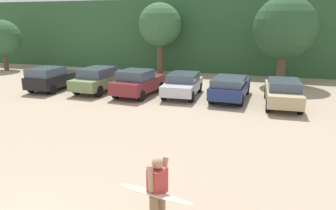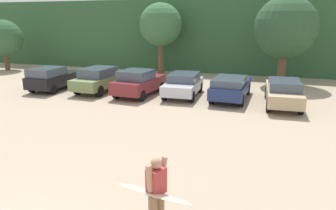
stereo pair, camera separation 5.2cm
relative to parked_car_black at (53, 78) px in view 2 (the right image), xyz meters
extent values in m
cube|color=#2D5633|center=(8.77, 15.96, 2.35)|extent=(108.00, 12.00, 6.33)
cylinder|color=brown|center=(-9.72, 6.01, -0.05)|extent=(0.42, 0.42, 1.53)
sphere|color=#2D5633|center=(-9.72, 6.01, 2.13)|extent=(3.32, 3.32, 3.32)
cylinder|color=brown|center=(4.80, 8.13, 0.52)|extent=(0.52, 0.52, 2.66)
sphere|color=#38663D|center=(4.80, 8.13, 3.36)|extent=(3.56, 3.56, 3.56)
cylinder|color=brown|center=(14.54, 6.57, 0.28)|extent=(0.58, 0.58, 2.19)
sphere|color=#284C2D|center=(14.54, 6.57, 3.22)|extent=(4.33, 4.33, 4.33)
cube|color=black|center=(0.00, 0.19, -0.14)|extent=(1.82, 4.00, 0.74)
cube|color=#3F4C5B|center=(0.01, -0.58, 0.49)|extent=(1.66, 2.14, 0.53)
cylinder|color=black|center=(-0.82, 1.50, -0.51)|extent=(0.23, 0.61, 0.61)
cylinder|color=black|center=(0.79, 1.51, -0.51)|extent=(0.23, 0.61, 0.61)
cylinder|color=black|center=(-0.79, -1.13, -0.51)|extent=(0.23, 0.61, 0.61)
cylinder|color=black|center=(0.81, -1.11, -0.51)|extent=(0.23, 0.61, 0.61)
cube|color=#6B7F4C|center=(3.23, 0.77, -0.13)|extent=(2.07, 4.82, 0.67)
cube|color=#3F4C5B|center=(3.21, 0.38, 0.49)|extent=(1.79, 2.38, 0.57)
cylinder|color=black|center=(2.51, 2.38, -0.47)|extent=(0.26, 0.71, 0.70)
cylinder|color=black|center=(4.13, 2.28, -0.47)|extent=(0.26, 0.71, 0.70)
cylinder|color=black|center=(2.33, -0.74, -0.47)|extent=(0.26, 0.71, 0.70)
cylinder|color=black|center=(3.95, -0.83, -0.47)|extent=(0.26, 0.71, 0.70)
cube|color=maroon|center=(6.08, 0.34, -0.12)|extent=(2.20, 4.22, 0.74)
cube|color=#3F4C5B|center=(6.05, -0.04, 0.53)|extent=(1.88, 2.04, 0.55)
cylinder|color=black|center=(5.35, 1.75, -0.48)|extent=(0.27, 0.67, 0.66)
cylinder|color=black|center=(7.03, 1.62, -0.48)|extent=(0.27, 0.67, 0.66)
cylinder|color=black|center=(5.13, -0.93, -0.48)|extent=(0.27, 0.67, 0.66)
cylinder|color=black|center=(6.82, -1.07, -0.48)|extent=(0.27, 0.67, 0.66)
cube|color=silver|center=(8.76, 0.88, -0.18)|extent=(1.97, 4.08, 0.60)
cube|color=#3F4C5B|center=(8.75, 1.05, 0.35)|extent=(1.75, 2.27, 0.47)
cylinder|color=black|center=(7.89, 2.17, -0.48)|extent=(0.25, 0.67, 0.66)
cylinder|color=black|center=(9.52, 2.24, -0.48)|extent=(0.25, 0.67, 0.66)
cylinder|color=black|center=(8.00, -0.48, -0.48)|extent=(0.25, 0.67, 0.66)
cylinder|color=black|center=(9.63, -0.41, -0.48)|extent=(0.25, 0.67, 0.66)
cube|color=navy|center=(11.63, 1.06, -0.14)|extent=(1.99, 4.63, 0.65)
cube|color=#3F4C5B|center=(11.60, 0.33, 0.39)|extent=(1.77, 2.64, 0.41)
cylinder|color=black|center=(10.87, 2.59, -0.47)|extent=(0.25, 0.70, 0.69)
cylinder|color=black|center=(12.50, 2.53, -0.47)|extent=(0.25, 0.70, 0.69)
cylinder|color=black|center=(10.75, -0.42, -0.47)|extent=(0.25, 0.70, 0.69)
cylinder|color=black|center=(12.39, -0.48, -0.47)|extent=(0.25, 0.70, 0.69)
cube|color=tan|center=(14.50, 0.48, -0.15)|extent=(1.92, 4.77, 0.65)
cube|color=#3F4C5B|center=(14.52, 0.13, 0.41)|extent=(1.68, 2.39, 0.48)
cylinder|color=black|center=(13.66, 2.00, -0.48)|extent=(0.25, 0.68, 0.68)
cylinder|color=black|center=(15.21, 2.06, -0.48)|extent=(0.25, 0.68, 0.68)
cylinder|color=black|center=(13.80, -1.10, -0.48)|extent=(0.25, 0.68, 0.68)
cylinder|color=black|center=(15.34, -1.04, -0.48)|extent=(0.25, 0.68, 0.68)
cylinder|color=#8C6B4C|center=(11.54, -11.32, -0.42)|extent=(0.18, 0.18, 0.78)
cube|color=#B23838|center=(11.50, -11.45, 0.27)|extent=(0.42, 0.48, 0.60)
sphere|color=tan|center=(11.50, -11.45, 0.69)|extent=(0.25, 0.25, 0.25)
cylinder|color=tan|center=(11.42, -11.65, 0.42)|extent=(0.19, 0.22, 0.64)
cylinder|color=tan|center=(11.57, -11.24, 0.42)|extent=(0.23, 0.32, 0.65)
ellipsoid|color=beige|center=(11.46, -11.53, -0.01)|extent=(1.94, 0.85, 0.25)
camera|label=1|loc=(13.62, -17.34, 3.69)|focal=33.63mm
camera|label=2|loc=(13.67, -17.33, 3.69)|focal=33.63mm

